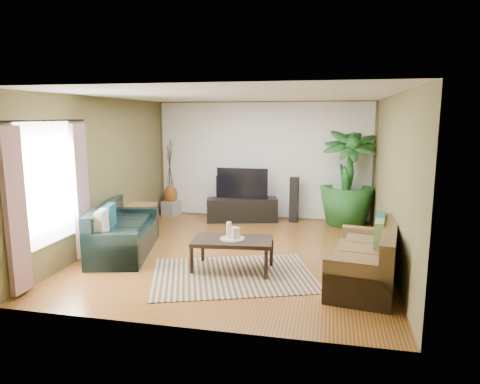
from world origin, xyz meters
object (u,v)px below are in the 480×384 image
(speaker_left, at_px, (222,197))
(coffee_table, at_px, (232,255))
(sofa_right, at_px, (364,254))
(potted_plant, at_px, (347,178))
(television, at_px, (242,183))
(speaker_right, at_px, (294,200))
(side_table, at_px, (141,218))
(sofa_left, at_px, (125,229))
(vase, at_px, (171,195))
(tv_stand, at_px, (242,210))
(pedestal, at_px, (171,208))

(speaker_left, bearing_deg, coffee_table, -58.33)
(sofa_right, distance_m, potted_plant, 3.48)
(coffee_table, xyz_separation_m, television, (-0.49, 3.15, 0.62))
(speaker_right, xyz_separation_m, side_table, (-3.01, -1.50, -0.22))
(sofa_left, relative_size, television, 1.73)
(television, distance_m, speaker_right, 1.22)
(coffee_table, relative_size, vase, 2.74)
(speaker_right, bearing_deg, tv_stand, -165.88)
(side_table, bearing_deg, potted_plant, 19.72)
(speaker_right, distance_m, side_table, 3.37)
(speaker_right, xyz_separation_m, vase, (-2.95, 0.03, -0.00))
(tv_stand, height_order, speaker_right, speaker_right)
(speaker_left, xyz_separation_m, vase, (-1.26, 0.00, 0.01))
(coffee_table, height_order, television, television)
(side_table, bearing_deg, speaker_right, 26.50)
(sofa_right, relative_size, pedestal, 5.39)
(sofa_right, xyz_separation_m, coffee_table, (-1.95, 0.11, -0.18))
(tv_stand, relative_size, pedestal, 4.56)
(speaker_left, height_order, vase, speaker_left)
(side_table, bearing_deg, speaker_left, 49.22)
(pedestal, bearing_deg, coffee_table, -55.57)
(tv_stand, bearing_deg, sofa_right, -67.30)
(sofa_right, xyz_separation_m, vase, (-4.24, 3.46, 0.08))
(coffee_table, bearing_deg, speaker_left, 101.07)
(television, relative_size, side_table, 2.02)
(speaker_right, bearing_deg, side_table, -148.62)
(sofa_right, xyz_separation_m, pedestal, (-4.24, 3.46, -0.25))
(television, relative_size, speaker_right, 1.14)
(television, bearing_deg, tv_stand, -90.00)
(vase, relative_size, side_table, 0.77)
(sofa_left, height_order, pedestal, sofa_left)
(sofa_right, bearing_deg, pedestal, -120.09)
(coffee_table, bearing_deg, pedestal, 118.38)
(sofa_right, xyz_separation_m, potted_plant, (-0.14, 3.42, 0.62))
(coffee_table, distance_m, pedestal, 4.05)
(coffee_table, distance_m, speaker_left, 3.51)
(speaker_left, relative_size, vase, 2.25)
(potted_plant, bearing_deg, speaker_left, 179.21)
(television, height_order, speaker_right, television)
(sofa_left, xyz_separation_m, tv_stand, (1.55, 2.65, -0.16))
(speaker_left, relative_size, side_table, 1.74)
(television, bearing_deg, side_table, -144.30)
(sofa_right, bearing_deg, potted_plant, -168.61)
(sofa_right, height_order, television, television)
(sofa_left, xyz_separation_m, television, (1.55, 2.67, 0.45))
(pedestal, bearing_deg, vase, 0.00)
(coffee_table, relative_size, television, 1.05)
(tv_stand, bearing_deg, pedestal, 158.79)
(sofa_right, relative_size, speaker_right, 1.84)
(sofa_left, xyz_separation_m, side_table, (-0.31, 1.33, -0.14))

